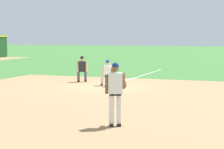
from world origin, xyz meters
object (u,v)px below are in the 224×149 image
first_baseman (108,72)px  umpire (82,68)px  first_base_bag (108,86)px  baseball (117,104)px  pitcher (116,90)px

first_baseman → umpire: size_ratio=0.92×
first_base_bag → baseball: (-5.33, -2.38, -0.01)m
umpire → baseball: bearing=-147.1°
pitcher → baseball: bearing=18.5°
first_base_bag → umpire: (1.72, 2.18, 0.75)m
pitcher → umpire: 12.09m
umpire → pitcher: bearing=-151.6°
pitcher → umpire: bearing=28.4°
baseball → pitcher: bearing=-161.5°
first_base_bag → first_baseman: bearing=18.0°
pitcher → first_baseman: size_ratio=1.39×
pitcher → umpire: size_ratio=1.27×
baseball → umpire: (7.05, 4.56, 0.76)m
first_base_bag → pitcher: bearing=-158.1°
first_base_bag → first_baseman: 0.92m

